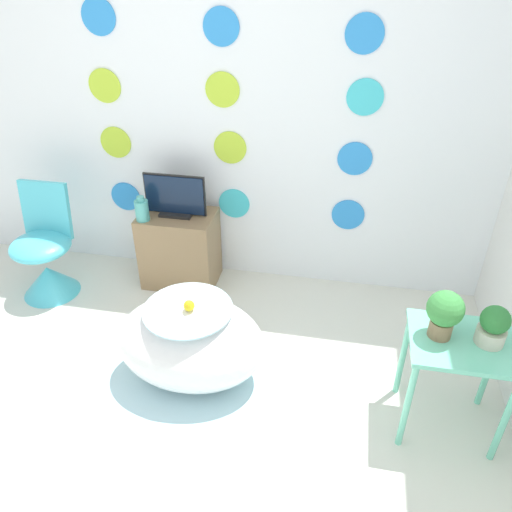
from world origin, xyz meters
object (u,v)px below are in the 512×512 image
Objects in this scene: potted_plant_left at (445,312)px; chair at (46,261)px; bathtub at (191,342)px; tv at (175,198)px; potted_plant_right at (493,326)px; vase at (142,210)px.

chair is at bearing 165.30° from potted_plant_left.
bathtub is at bearing 177.29° from potted_plant_left.
potted_plant_left is (2.47, -0.65, 0.45)m from chair.
tv is (-0.36, 0.90, 0.42)m from bathtub.
chair is 1.86× the size of tv.
potted_plant_right is (0.22, -0.01, -0.04)m from potted_plant_left.
potted_plant_right is at bearing -2.52° from bathtub.
tv is 1.72× the size of potted_plant_left.
chair is (-1.22, 0.59, 0.00)m from bathtub.
chair is 2.80m from potted_plant_right.
potted_plant_left is at bearing -14.70° from chair.
bathtub is at bearing -68.27° from tv.
vase is 2.20m from potted_plant_right.
vase is (0.67, 0.20, 0.36)m from chair.
tv is at bearing 149.26° from potted_plant_left.
potted_plant_left is (1.80, -0.84, 0.09)m from vase.
tv is 0.23m from vase.
potted_plant_right is at bearing -13.66° from chair.
chair is at bearing -160.51° from tv.
potted_plant_left is 1.22× the size of potted_plant_right.
bathtub is at bearing -54.80° from vase.
tv is at bearing 152.24° from potted_plant_right.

